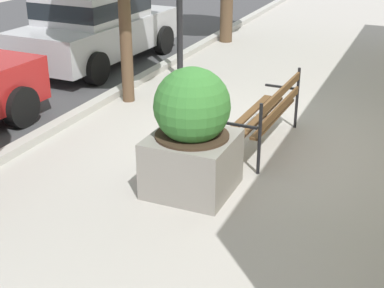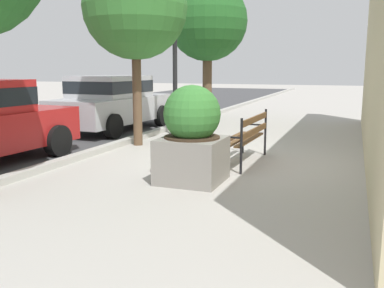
# 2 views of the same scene
# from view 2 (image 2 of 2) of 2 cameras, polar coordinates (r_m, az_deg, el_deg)

# --- Properties ---
(ground_plane) EXTENTS (80.00, 80.00, 0.00)m
(ground_plane) POSITION_cam_2_polar(r_m,az_deg,el_deg) (8.18, 5.54, -2.37)
(ground_plane) COLOR #ADA8A0
(curb_stone) EXTENTS (60.00, 0.20, 0.12)m
(curb_stone) POSITION_cam_2_polar(r_m,az_deg,el_deg) (9.34, -11.85, -0.60)
(curb_stone) COLOR #B2AFA8
(curb_stone) RESTS_ON ground
(park_bench) EXTENTS (1.82, 0.59, 0.95)m
(park_bench) POSITION_cam_2_polar(r_m,az_deg,el_deg) (8.01, 7.29, 1.28)
(park_bench) COLOR brown
(park_bench) RESTS_ON ground
(concrete_planter) EXTENTS (0.97, 0.97, 1.52)m
(concrete_planter) POSITION_cam_2_polar(r_m,az_deg,el_deg) (6.60, -0.00, 1.06)
(concrete_planter) COLOR gray
(concrete_planter) RESTS_ON ground
(street_tree_down_street) EXTENTS (2.33, 2.33, 4.28)m
(street_tree_down_street) POSITION_cam_2_polar(r_m,az_deg,el_deg) (9.93, -7.64, 17.76)
(street_tree_down_street) COLOR brown
(street_tree_down_street) RESTS_ON ground
(street_tree_far_corner) EXTENTS (2.61, 2.61, 4.61)m
(street_tree_far_corner) POSITION_cam_2_polar(r_m,az_deg,el_deg) (14.51, 2.10, 16.08)
(street_tree_far_corner) COLOR brown
(street_tree_far_corner) RESTS_ON ground
(parked_car_silver) EXTENTS (4.17, 2.06, 1.56)m
(parked_car_silver) POSITION_cam_2_polar(r_m,az_deg,el_deg) (12.42, -10.62, 5.68)
(parked_car_silver) COLOR #B7B7BC
(parked_car_silver) RESTS_ON ground
(lamp_post) EXTENTS (0.32, 0.32, 3.90)m
(lamp_post) POSITION_cam_2_polar(r_m,az_deg,el_deg) (11.27, -2.32, 14.11)
(lamp_post) COLOR black
(lamp_post) RESTS_ON ground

